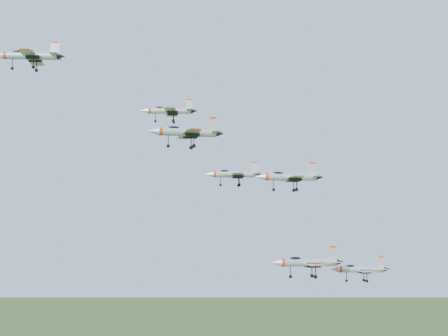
{
  "coord_description": "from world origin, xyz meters",
  "views": [
    {
      "loc": [
        5.05,
        -112.42,
        108.26
      ],
      "look_at": [
        8.97,
        -1.13,
        119.31
      ],
      "focal_mm": 50.0,
      "sensor_mm": 36.0,
      "label": 1
    }
  ],
  "objects": [
    {
      "name": "jet_lead",
      "position": [
        -28.81,
        7.11,
        141.96
      ],
      "size": [
        13.9,
        11.44,
        3.72
      ],
      "rotation": [
        0.0,
        0.0,
        0.03
      ],
      "color": "#B1B8BF"
    },
    {
      "name": "jet_trail",
      "position": [
        23.87,
        0.1,
        102.47
      ],
      "size": [
        13.74,
        11.38,
        3.67
      ],
      "rotation": [
        0.0,
        0.0,
        0.08
      ],
      "color": "#B1B8BF"
    },
    {
      "name": "jet_left_high",
      "position": [
        -1.47,
        4.54,
        130.8
      ],
      "size": [
        10.97,
        9.0,
        2.94
      ],
      "rotation": [
        0.0,
        0.0,
        0.0
      ],
      "color": "#B1B8BF"
    },
    {
      "name": "jet_left_low",
      "position": [
        10.75,
        1.22,
        118.43
      ],
      "size": [
        10.86,
        8.93,
        2.91
      ],
      "rotation": [
        0.0,
        0.0,
        0.03
      ],
      "color": "#B1B8BF"
    },
    {
      "name": "jet_extra",
      "position": [
        34.31,
        3.57,
        100.99
      ],
      "size": [
        11.34,
        9.3,
        3.04
      ],
      "rotation": [
        0.0,
        0.0,
        0.01
      ],
      "color": "#B1B8BF"
    },
    {
      "name": "jet_right_low",
      "position": [
        19.31,
        -10.43,
        116.98
      ],
      "size": [
        11.67,
        9.67,
        3.12
      ],
      "rotation": [
        0.0,
        0.0,
        0.08
      ],
      "color": "#B1B8BF"
    },
    {
      "name": "jet_right_high",
      "position": [
        2.32,
        -14.16,
        123.76
      ],
      "size": [
        12.49,
        10.52,
        3.36
      ],
      "rotation": [
        0.0,
        0.0,
        0.21
      ],
      "color": "#B1B8BF"
    }
  ]
}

